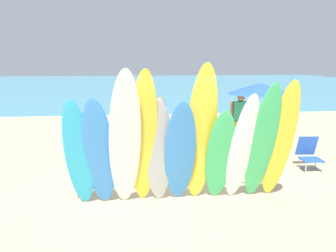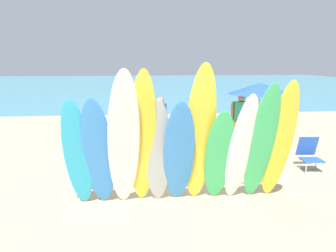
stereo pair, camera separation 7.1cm
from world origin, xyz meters
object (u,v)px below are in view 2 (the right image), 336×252
at_px(surfboard_teal_0, 77,155).
at_px(beach_umbrella, 260,89).
at_px(surfboard_blue_5, 179,154).
at_px(surfboard_blue_1, 98,154).
at_px(surfboard_yellow_10, 279,143).
at_px(beach_chair_red, 281,135).
at_px(beach_chair_blue, 309,153).
at_px(surfboard_grey_4, 158,153).
at_px(surfboard_green_7, 219,157).
at_px(surfboard_yellow_3, 143,141).
at_px(surfboard_white_2, 124,143).
at_px(surfboard_white_8, 241,150).
at_px(surfboard_yellow_6, 200,137).
at_px(surfboard_rack, 177,167).
at_px(surfboard_green_9, 261,145).
at_px(beachgoer_near_rack, 241,117).
at_px(beachgoer_strolling, 161,119).

height_order(surfboard_teal_0, beach_umbrella, surfboard_teal_0).
xyz_separation_m(surfboard_blue_5, beach_umbrella, (2.70, 3.16, 0.90)).
relative_size(surfboard_blue_1, surfboard_yellow_10, 0.86).
xyz_separation_m(beach_chair_red, beach_chair_blue, (-0.13, -1.95, 0.01)).
distance_m(surfboard_yellow_10, beach_chair_blue, 2.70).
bearing_deg(surfboard_grey_4, surfboard_green_7, 1.72).
relative_size(surfboard_blue_5, beach_chair_blue, 2.69).
height_order(surfboard_yellow_3, surfboard_green_7, surfboard_yellow_3).
bearing_deg(surfboard_grey_4, surfboard_white_2, -157.74).
distance_m(surfboard_white_2, surfboard_yellow_10, 2.86).
bearing_deg(beach_umbrella, surfboard_white_8, -115.92).
bearing_deg(surfboard_blue_5, surfboard_blue_1, -178.77).
relative_size(surfboard_teal_0, surfboard_green_7, 1.09).
relative_size(surfboard_white_2, surfboard_yellow_10, 1.08).
bearing_deg(surfboard_teal_0, surfboard_green_7, 4.13).
xyz_separation_m(surfboard_yellow_3, surfboard_yellow_6, (1.04, 0.04, 0.05)).
height_order(surfboard_yellow_3, surfboard_blue_5, surfboard_yellow_3).
xyz_separation_m(surfboard_white_2, surfboard_blue_5, (0.99, 0.14, -0.27)).
relative_size(surfboard_rack, surfboard_blue_5, 1.84).
bearing_deg(surfboard_white_8, beach_chair_blue, 34.29).
distance_m(surfboard_yellow_3, beach_chair_red, 5.88).
bearing_deg(surfboard_green_9, surfboard_yellow_6, 177.71).
bearing_deg(beach_chair_red, surfboard_grey_4, -115.73).
bearing_deg(beachgoer_near_rack, surfboard_blue_1, 52.79).
bearing_deg(surfboard_white_8, surfboard_white_2, 179.05).
xyz_separation_m(surfboard_blue_1, surfboard_blue_5, (1.46, -0.03, -0.03)).
relative_size(surfboard_white_8, beachgoer_strolling, 1.45).
distance_m(surfboard_teal_0, beach_chair_blue, 5.74).
bearing_deg(surfboard_green_9, beachgoer_strolling, 111.98).
bearing_deg(beachgoer_strolling, surfboard_teal_0, 8.29).
relative_size(surfboard_green_7, beach_chair_blue, 2.44).
bearing_deg(beach_umbrella, surfboard_yellow_10, -104.55).
bearing_deg(beach_chair_blue, surfboard_yellow_10, -126.96).
relative_size(surfboard_green_7, surfboard_yellow_10, 0.78).
height_order(surfboard_blue_1, beachgoer_strolling, surfboard_blue_1).
distance_m(surfboard_yellow_3, surfboard_grey_4, 0.40).
distance_m(surfboard_green_9, beachgoer_near_rack, 4.25).
bearing_deg(surfboard_yellow_6, surfboard_teal_0, 178.55).
xyz_separation_m(surfboard_rack, beachgoer_near_rack, (2.44, 3.41, 0.41)).
xyz_separation_m(surfboard_white_8, beach_umbrella, (1.55, 3.20, 0.84)).
bearing_deg(surfboard_green_9, surfboard_blue_1, -179.61).
relative_size(surfboard_yellow_6, beach_chair_red, 3.37).
bearing_deg(beachgoer_strolling, beach_chair_red, 115.23).
xyz_separation_m(surfboard_yellow_6, beach_chair_blue, (3.20, 1.84, -0.93)).
relative_size(surfboard_teal_0, surfboard_grey_4, 1.01).
bearing_deg(beach_umbrella, surfboard_yellow_6, -126.45).
xyz_separation_m(surfboard_white_2, surfboard_yellow_6, (1.37, 0.16, 0.04)).
xyz_separation_m(surfboard_white_2, surfboard_grey_4, (0.61, 0.21, -0.27)).
bearing_deg(beachgoer_strolling, surfboard_yellow_10, 55.43).
xyz_separation_m(surfboard_green_9, beach_umbrella, (1.19, 3.24, 0.75)).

